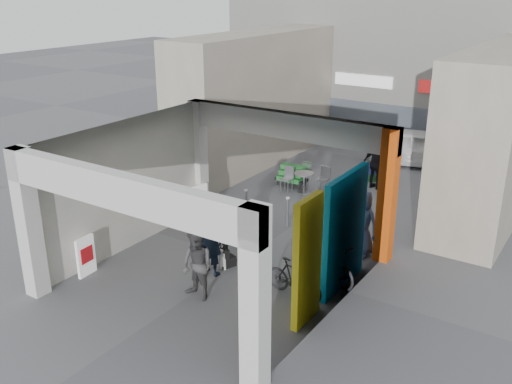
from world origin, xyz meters
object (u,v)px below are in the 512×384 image
Objects in this scene: white_van at (424,148)px; produce_stand at (291,178)px; man_with_dog at (210,238)px; border_collie at (226,257)px; man_back_turned at (197,266)px; cafe_set at (305,181)px; bicycle_front at (328,262)px; man_elderly at (362,223)px; man_crates at (377,164)px; bicycle_rear at (294,279)px.

produce_stand is at bearing 133.08° from white_van.
produce_stand is 6.89m from man_with_dog.
man_back_turned is (0.34, -1.55, 0.54)m from border_collie.
bicycle_front reaches higher than cafe_set.
man_back_turned is (1.43, -7.63, 0.52)m from cafe_set.
man_elderly reaches higher than cafe_set.
man_crates is 6.92m from bicycle_front.
border_collie is at bearing -79.89° from cafe_set.
man_with_dog reaches higher than man_back_turned.
man_elderly is 1.19× the size of bicycle_rear.
cafe_set is 0.86× the size of man_back_turned.
man_with_dog is (-0.13, -0.46, 0.67)m from border_collie.
man_elderly is 0.43× the size of white_van.
man_elderly is at bearing 18.38° from bicycle_front.
white_van is (1.09, 12.55, -0.11)m from man_back_turned.
man_elderly reaches higher than man_back_turned.
white_van is at bearing 10.64° from bicycle_rear.
bicycle_rear is 11.32m from white_van.
border_collie is 3.63m from man_elderly.
bicycle_rear is (-0.39, -2.83, -0.44)m from man_elderly.
man_crates is at bearing 103.79° from border_collie.
man_crates reaches higher than border_collie.
bicycle_rear is (2.27, 0.16, -0.50)m from man_with_dog.
border_collie is 2.16m from bicycle_rear.
cafe_set is 0.77× the size of bicycle_front.
man_elderly reaches higher than man_crates.
man_back_turned is 0.90× the size of bicycle_front.
man_elderly is (2.53, 2.54, 0.62)m from border_collie.
man_back_turned is 0.39× the size of white_van.
bicycle_front is 0.44× the size of white_van.
cafe_set is at bearing -79.87° from man_with_dog.
man_back_turned is 1.09× the size of bicycle_rear.
man_elderly is 1.76m from bicycle_front.
man_back_turned reaches higher than white_van.
produce_stand is 6.44m from border_collie.
bicycle_front is at bearing -87.47° from man_elderly.
man_elderly is at bearing 173.60° from white_van.
man_elderly is (4.22, -3.68, 0.62)m from produce_stand.
man_elderly reaches higher than border_collie.
white_van is (1.57, 11.46, -0.24)m from man_with_dog.
bicycle_front is 1.16m from bicycle_rear.
man_crates is (0.55, 9.12, 0.07)m from man_back_turned.
border_collie is at bearing 110.70° from man_back_turned.
man_elderly is at bearing -0.74° from bicycle_rear.
man_crates is 3.48m from white_van.
cafe_set is 2.54m from man_crates.
border_collie is at bearing 89.26° from bicycle_rear.
bicycle_front is (2.06, 2.38, -0.34)m from man_back_turned.
man_back_turned is at bearing 132.10° from bicycle_rear.
produce_stand is at bearing 37.55° from bicycle_rear.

